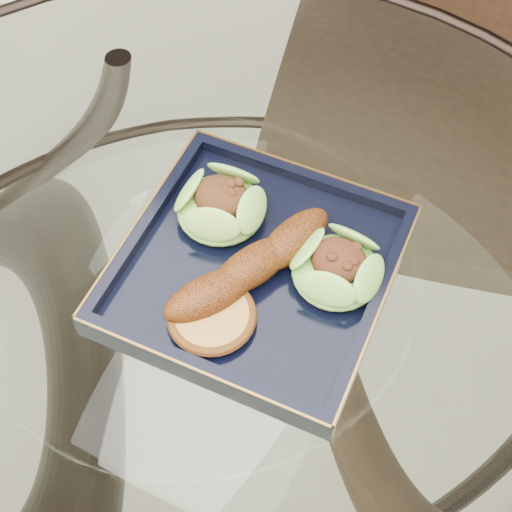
% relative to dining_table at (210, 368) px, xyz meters
% --- Properties ---
extents(ground, '(4.00, 4.00, 0.00)m').
position_rel_dining_table_xyz_m(ground, '(0.00, 0.00, -0.60)').
color(ground, beige).
rests_on(ground, ground).
extents(dining_table, '(1.13, 1.13, 0.77)m').
position_rel_dining_table_xyz_m(dining_table, '(0.00, 0.00, 0.00)').
color(dining_table, white).
rests_on(dining_table, ground).
extents(dining_chair, '(0.48, 0.48, 0.93)m').
position_rel_dining_table_xyz_m(dining_chair, '(0.05, 0.52, -0.08)').
color(dining_chair, '#311D10').
rests_on(dining_chair, ground).
extents(navy_plate, '(0.28, 0.28, 0.02)m').
position_rel_dining_table_xyz_m(navy_plate, '(0.04, 0.05, 0.17)').
color(navy_plate, black).
rests_on(navy_plate, dining_table).
extents(lettuce_wrap_left, '(0.12, 0.12, 0.03)m').
position_rel_dining_table_xyz_m(lettuce_wrap_left, '(-0.03, 0.09, 0.20)').
color(lettuce_wrap_left, '#5BA630').
rests_on(lettuce_wrap_left, navy_plate).
extents(lettuce_wrap_right, '(0.12, 0.12, 0.03)m').
position_rel_dining_table_xyz_m(lettuce_wrap_right, '(0.12, 0.08, 0.20)').
color(lettuce_wrap_right, '#51912A').
rests_on(lettuce_wrap_right, navy_plate).
extents(roasted_plantain, '(0.12, 0.19, 0.04)m').
position_rel_dining_table_xyz_m(roasted_plantain, '(0.04, 0.04, 0.20)').
color(roasted_plantain, '#662C0A').
rests_on(roasted_plantain, navy_plate).
extents(crumb_patty, '(0.10, 0.10, 0.01)m').
position_rel_dining_table_xyz_m(crumb_patty, '(0.03, -0.02, 0.19)').
color(crumb_patty, '#AA7C38').
rests_on(crumb_patty, navy_plate).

